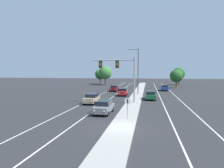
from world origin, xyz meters
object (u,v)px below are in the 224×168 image
object	(u,v)px
street_lamp_median	(137,68)
car_oncoming_darkred	(114,88)
car_oncoming_red	(123,92)
car_receding_blue	(164,88)
median_sign_post	(128,105)
tree_far_right_c	(179,74)
car_oncoming_tan	(92,98)
tree_far_left_c	(100,74)
car_receding_green	(151,95)
overhead_signal_mast	(121,70)
car_oncoming_grey	(104,107)
tree_far_left_a	(105,73)
tree_far_right_b	(176,76)

from	to	relation	value
street_lamp_median	car_oncoming_darkred	bearing A→B (deg)	133.04
car_oncoming_red	car_oncoming_darkred	world-z (taller)	same
car_oncoming_darkred	car_receding_blue	size ratio (longest dim) A/B	1.00
median_sign_post	tree_far_right_c	distance (m)	59.70
car_oncoming_tan	tree_far_left_c	world-z (taller)	tree_far_left_c
car_receding_green	tree_far_right_c	bearing A→B (deg)	75.66
street_lamp_median	car_receding_green	distance (m)	9.43
tree_far_right_c	tree_far_left_c	size ratio (longest dim) A/B	1.09
median_sign_post	tree_far_left_c	distance (m)	61.02
car_oncoming_tan	tree_far_right_c	bearing A→B (deg)	67.30
car_oncoming_darkred	car_receding_green	distance (m)	16.78
overhead_signal_mast	car_oncoming_red	size ratio (longest dim) A/B	1.60
car_receding_blue	car_oncoming_grey	bearing A→B (deg)	-106.97
tree_far_right_c	car_oncoming_darkred	bearing A→B (deg)	-125.53
tree_far_left_a	tree_far_right_c	world-z (taller)	tree_far_left_a
street_lamp_median	car_oncoming_red	xyz separation A→B (m)	(-2.83, -2.21, -4.97)
median_sign_post	car_oncoming_darkred	world-z (taller)	median_sign_post
median_sign_post	tree_far_right_c	xyz separation A→B (m)	(13.32, 58.13, 2.74)
tree_far_right_b	overhead_signal_mast	bearing A→B (deg)	-111.47
tree_far_right_b	tree_far_left_c	xyz separation A→B (m)	(-27.59, 14.63, 0.21)
overhead_signal_mast	tree_far_right_b	world-z (taller)	overhead_signal_mast
car_oncoming_grey	car_oncoming_red	xyz separation A→B (m)	(0.08, 18.73, 0.00)
car_oncoming_tan	car_oncoming_red	world-z (taller)	same
car_oncoming_tan	car_receding_blue	world-z (taller)	same
overhead_signal_mast	tree_far_right_b	bearing A→B (deg)	68.53
car_receding_green	car_oncoming_darkred	bearing A→B (deg)	122.89
car_oncoming_red	car_receding_green	distance (m)	7.79
car_oncoming_tan	tree_far_left_a	world-z (taller)	tree_far_left_a
car_oncoming_tan	street_lamp_median	bearing A→B (deg)	64.65
median_sign_post	car_oncoming_red	world-z (taller)	median_sign_post
car_oncoming_darkred	median_sign_post	bearing A→B (deg)	-77.94
car_oncoming_tan	median_sign_post	bearing A→B (deg)	-56.02
overhead_signal_mast	street_lamp_median	distance (m)	12.75
car_oncoming_tan	car_oncoming_darkred	size ratio (longest dim) A/B	1.00
car_oncoming_grey	tree_far_left_a	xyz separation A→B (m)	(-10.59, 50.60, 3.84)
overhead_signal_mast	car_receding_green	distance (m)	8.37
street_lamp_median	tree_far_right_c	xyz separation A→B (m)	(13.62, 34.37, -1.47)
car_oncoming_grey	car_receding_green	world-z (taller)	same
car_receding_green	car_receding_blue	xyz separation A→B (m)	(3.79, 18.04, 0.00)
car_oncoming_red	tree_far_right_c	size ratio (longest dim) A/B	0.68
car_oncoming_tan	tree_far_left_c	size ratio (longest dim) A/B	0.74
car_receding_green	tree_far_right_c	size ratio (longest dim) A/B	0.68
car_oncoming_red	car_oncoming_darkred	size ratio (longest dim) A/B	1.00
car_receding_green	car_oncoming_grey	bearing A→B (deg)	-113.39
car_oncoming_darkred	tree_far_right_c	bearing A→B (deg)	54.47
car_oncoming_tan	tree_far_left_a	size ratio (longest dim) A/B	0.63
car_oncoming_tan	tree_far_right_c	distance (m)	52.22
tree_far_left_a	car_receding_blue	bearing A→B (deg)	-43.37
overhead_signal_mast	street_lamp_median	xyz separation A→B (m)	(1.95, 12.59, 0.49)
overhead_signal_mast	car_oncoming_grey	bearing A→B (deg)	-96.53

